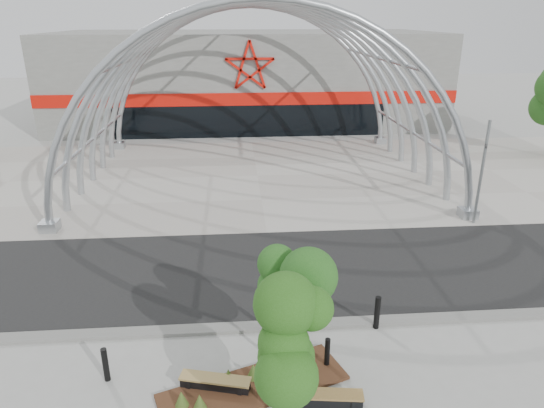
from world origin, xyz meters
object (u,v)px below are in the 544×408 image
object	(u,v)px
street_tree_1	(292,339)
bench_1	(325,400)
bollard_2	(294,326)
signal_pole	(482,171)
bench_0	(215,384)
street_tree_0	(288,292)

from	to	relation	value
street_tree_1	bench_1	size ratio (longest dim) A/B	1.89
bollard_2	signal_pole	bearing A→B (deg)	40.35
street_tree_1	bench_0	xyz separation A→B (m)	(-1.85, 1.51, -2.47)
signal_pole	street_tree_0	distance (m)	13.95
signal_pole	bollard_2	world-z (taller)	signal_pole
street_tree_0	bench_1	world-z (taller)	street_tree_0
street_tree_0	bollard_2	xyz separation A→B (m)	(0.38, 1.38, -2.07)
street_tree_0	street_tree_1	bearing A→B (deg)	-93.42
bench_0	bollard_2	distance (m)	3.08
street_tree_0	bench_0	distance (m)	3.13
signal_pole	bollard_2	xyz separation A→B (m)	(-9.71, -8.25, -2.12)
bench_1	bench_0	bearing A→B (deg)	164.27
street_tree_0	bollard_2	world-z (taller)	street_tree_0
street_tree_0	street_tree_1	distance (m)	2.10
signal_pole	bench_1	bearing A→B (deg)	-130.03
signal_pole	bench_0	distance (m)	15.99
signal_pole	street_tree_1	distance (m)	15.55
signal_pole	street_tree_0	size ratio (longest dim) A/B	1.41
street_tree_0	bench_1	distance (m)	2.86
bench_0	bollard_2	world-z (taller)	bollard_2
bench_1	street_tree_1	bearing A→B (deg)	-143.41
street_tree_0	signal_pole	bearing A→B (deg)	43.68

